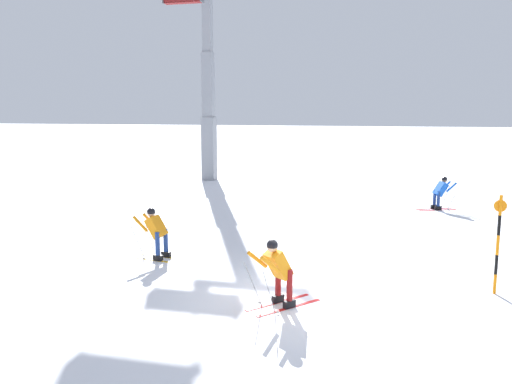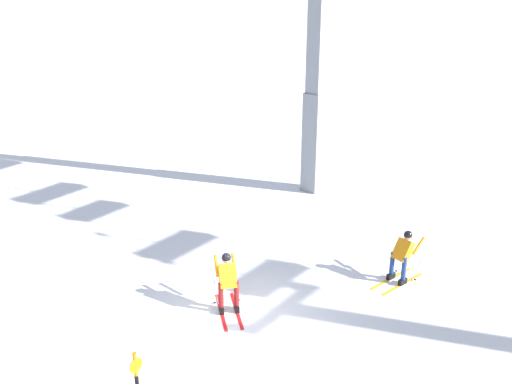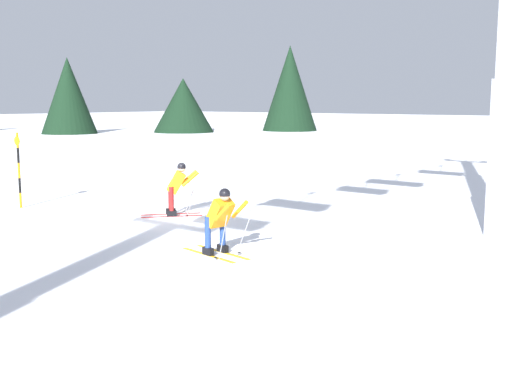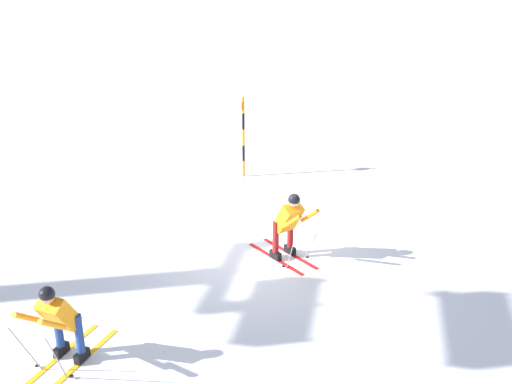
# 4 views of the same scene
# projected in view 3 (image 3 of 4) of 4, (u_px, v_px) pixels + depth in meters

# --- Properties ---
(ground_plane) EXTENTS (260.00, 260.00, 0.00)m
(ground_plane) POSITION_uv_depth(u_px,v_px,m) (152.00, 217.00, 17.88)
(ground_plane) COLOR white
(skier_carving_main) EXTENTS (1.67, 1.54, 1.66)m
(skier_carving_main) POSITION_uv_depth(u_px,v_px,m) (177.00, 185.00, 18.06)
(skier_carving_main) COLOR red
(skier_carving_main) RESTS_ON ground_plane
(trail_marker_pole) EXTENTS (0.07, 0.28, 2.32)m
(trail_marker_pole) POSITION_uv_depth(u_px,v_px,m) (19.00, 168.00, 19.26)
(trail_marker_pole) COLOR orange
(trail_marker_pole) RESTS_ON ground_plane
(skier_distant_downhill) EXTENTS (0.89, 1.82, 1.60)m
(skier_distant_downhill) POSITION_uv_depth(u_px,v_px,m) (220.00, 217.00, 13.34)
(skier_distant_downhill) COLOR yellow
(skier_distant_downhill) RESTS_ON ground_plane
(tree_line_ridge) EXTENTS (31.67, 30.89, 9.22)m
(tree_line_ridge) POSITION_uv_depth(u_px,v_px,m) (137.00, 95.00, 65.52)
(tree_line_ridge) COLOR black
(tree_line_ridge) RESTS_ON ground_plane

